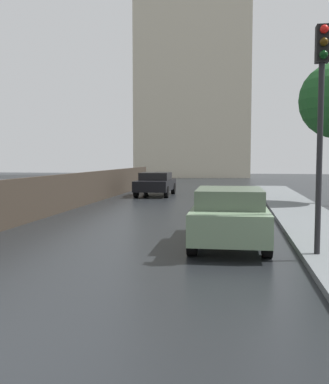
{
  "coord_description": "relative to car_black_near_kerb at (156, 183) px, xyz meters",
  "views": [
    {
      "loc": [
        2.61,
        -3.56,
        2.16
      ],
      "look_at": [
        1.0,
        6.48,
        1.39
      ],
      "focal_mm": 41.78,
      "sensor_mm": 36.0,
      "label": 1
    }
  ],
  "objects": [
    {
      "name": "car_black_near_kerb",
      "position": [
        0.0,
        0.0,
        0.0
      ],
      "size": [
        1.93,
        4.17,
        1.34
      ],
      "rotation": [
        0.0,
        0.0,
        3.15
      ],
      "color": "black",
      "rests_on": "ground"
    },
    {
      "name": "car_green_far_ahead",
      "position": [
        4.44,
        -14.19,
        0.03
      ],
      "size": [
        1.9,
        4.35,
        1.42
      ],
      "rotation": [
        0.0,
        0.0,
        0.01
      ],
      "color": "slate",
      "rests_on": "ground"
    },
    {
      "name": "distant_tower",
      "position": [
        -1.02,
        28.83,
        16.64
      ],
      "size": [
        14.3,
        13.35,
        40.89
      ],
      "color": "beige",
      "rests_on": "ground"
    },
    {
      "name": "traffic_light",
      "position": [
        6.3,
        -15.66,
        2.67
      ],
      "size": [
        0.26,
        0.39,
        4.72
      ],
      "color": "black",
      "rests_on": "sidewalk_strip"
    }
  ]
}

